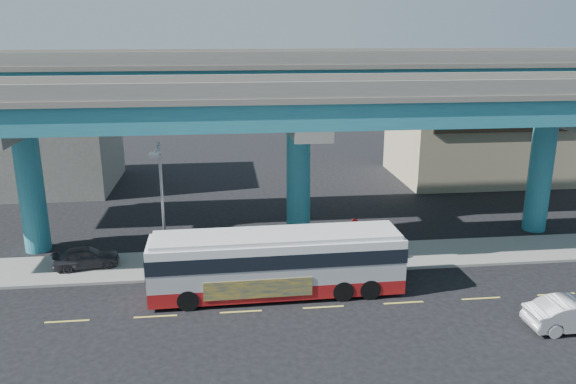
{
  "coord_description": "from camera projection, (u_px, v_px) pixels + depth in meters",
  "views": [
    {
      "loc": [
        -4.53,
        -24.49,
        12.93
      ],
      "look_at": [
        -1.24,
        4.0,
        4.62
      ],
      "focal_mm": 35.0,
      "sensor_mm": 36.0,
      "label": 1
    }
  ],
  "objects": [
    {
      "name": "sidewalk",
      "position": [
        306.0,
        259.0,
        32.69
      ],
      "size": [
        70.0,
        4.0,
        0.15
      ],
      "primitive_type": "cube",
      "color": "gray",
      "rests_on": "ground"
    },
    {
      "name": "lane_markings",
      "position": [
        323.0,
        307.0,
        27.18
      ],
      "size": [
        58.0,
        0.12,
        0.01
      ],
      "color": "#D8C64C",
      "rests_on": "ground"
    },
    {
      "name": "sedan",
      "position": [
        575.0,
        314.0,
        25.05
      ],
      "size": [
        1.72,
        4.44,
        1.44
      ],
      "primitive_type": "imported",
      "rotation": [
        0.0,
        0.0,
        1.59
      ],
      "color": "#B2B1B7",
      "rests_on": "ground"
    },
    {
      "name": "street_lamp",
      "position": [
        161.0,
        193.0,
        28.52
      ],
      "size": [
        0.5,
        2.41,
        7.34
      ],
      "color": "gray",
      "rests_on": "sidewalk"
    },
    {
      "name": "transit_bus",
      "position": [
        277.0,
        261.0,
        28.11
      ],
      "size": [
        12.74,
        2.94,
        3.26
      ],
      "rotation": [
        0.0,
        0.0,
        0.02
      ],
      "color": "maroon",
      "rests_on": "ground"
    },
    {
      "name": "stop_sign",
      "position": [
        353.0,
        232.0,
        31.12
      ],
      "size": [
        0.7,
        0.5,
        2.77
      ],
      "rotation": [
        0.0,
        0.0,
        0.22
      ],
      "color": "gray",
      "rests_on": "sidewalk"
    },
    {
      "name": "ground",
      "position": [
        322.0,
        304.0,
        27.46
      ],
      "size": [
        120.0,
        120.0,
        0.0
      ],
      "primitive_type": "plane",
      "color": "black",
      "rests_on": "ground"
    },
    {
      "name": "building_concrete",
      "position": [
        38.0,
        135.0,
        46.91
      ],
      "size": [
        12.0,
        10.0,
        9.0
      ],
      "primitive_type": "cube",
      "color": "gray",
      "rests_on": "ground"
    },
    {
      "name": "parked_car",
      "position": [
        86.0,
        257.0,
        31.26
      ],
      "size": [
        2.7,
        4.05,
        1.21
      ],
      "primitive_type": "imported",
      "rotation": [
        0.0,
        0.0,
        1.76
      ],
      "color": "#2E2E33",
      "rests_on": "sidewalk"
    },
    {
      "name": "viaduct",
      "position": [
        299.0,
        96.0,
        33.61
      ],
      "size": [
        52.0,
        12.4,
        11.7
      ],
      "color": "#246588",
      "rests_on": "ground"
    },
    {
      "name": "building_beige",
      "position": [
        476.0,
        139.0,
        50.4
      ],
      "size": [
        14.0,
        10.23,
        7.0
      ],
      "color": "tan",
      "rests_on": "ground"
    }
  ]
}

